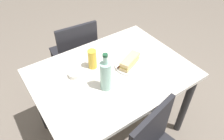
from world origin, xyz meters
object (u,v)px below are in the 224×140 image
(dining_table, at_px, (112,82))
(water_bottle, at_px, (106,75))
(olive_bowl, at_px, (75,74))
(plate_near, at_px, (130,65))
(beer_glass, at_px, (92,59))
(baguette_sandwich_near, at_px, (130,61))
(knife_near, at_px, (123,63))
(chair_far, at_px, (76,54))

(dining_table, distance_m, water_bottle, 0.28)
(olive_bowl, bearing_deg, plate_near, -19.47)
(water_bottle, relative_size, beer_glass, 1.89)
(baguette_sandwich_near, bearing_deg, beer_glass, 147.58)
(plate_near, xyz_separation_m, baguette_sandwich_near, (0.00, 0.00, 0.04))
(water_bottle, bearing_deg, olive_bowl, 118.46)
(baguette_sandwich_near, bearing_deg, knife_near, 125.35)
(chair_far, relative_size, baguette_sandwich_near, 4.26)
(dining_table, relative_size, baguette_sandwich_near, 5.60)
(plate_near, xyz_separation_m, water_bottle, (-0.27, -0.09, 0.11))
(chair_far, bearing_deg, olive_bowl, -115.52)
(knife_near, distance_m, olive_bowl, 0.38)
(baguette_sandwich_near, distance_m, water_bottle, 0.29)
(plate_near, distance_m, beer_glass, 0.29)
(plate_near, bearing_deg, knife_near, 125.35)
(baguette_sandwich_near, xyz_separation_m, water_bottle, (-0.27, -0.09, 0.07))
(water_bottle, height_order, beer_glass, water_bottle)
(beer_glass, bearing_deg, baguette_sandwich_near, -32.42)
(chair_far, relative_size, beer_glass, 5.70)
(baguette_sandwich_near, relative_size, olive_bowl, 2.21)
(plate_near, relative_size, beer_glass, 1.49)
(olive_bowl, bearing_deg, water_bottle, -61.54)
(dining_table, distance_m, knife_near, 0.18)
(baguette_sandwich_near, height_order, beer_glass, beer_glass)
(dining_table, xyz_separation_m, plate_near, (0.15, -0.02, 0.12))
(knife_near, bearing_deg, olive_bowl, 165.17)
(plate_near, height_order, beer_glass, beer_glass)
(baguette_sandwich_near, height_order, knife_near, baguette_sandwich_near)
(water_bottle, distance_m, beer_glass, 0.24)
(chair_far, distance_m, beer_glass, 0.59)
(water_bottle, bearing_deg, plate_near, 17.75)
(knife_near, xyz_separation_m, water_bottle, (-0.24, -0.13, 0.10))
(chair_far, xyz_separation_m, knife_near, (0.13, -0.60, 0.25))
(knife_near, bearing_deg, beer_glass, 152.52)
(chair_far, xyz_separation_m, water_bottle, (-0.12, -0.73, 0.35))
(beer_glass, bearing_deg, dining_table, -55.95)
(water_bottle, height_order, olive_bowl, water_bottle)
(dining_table, bearing_deg, chair_far, 90.65)
(plate_near, height_order, olive_bowl, olive_bowl)
(dining_table, height_order, beer_glass, beer_glass)
(water_bottle, bearing_deg, baguette_sandwich_near, 17.75)
(baguette_sandwich_near, relative_size, water_bottle, 0.71)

